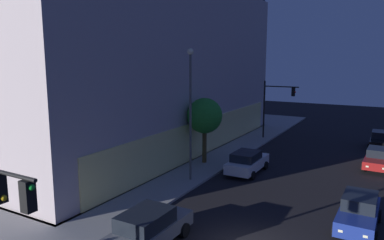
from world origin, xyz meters
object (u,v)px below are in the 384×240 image
(modern_building, at_px, (100,56))
(traffic_light_far_corner, at_px, (275,101))
(sidewalk_tree, at_px, (205,116))
(car_grey, at_px, (149,228))
(car_blue, at_px, (359,212))
(car_red, at_px, (378,158))
(car_white, at_px, (247,162))
(car_black, at_px, (381,140))
(street_lamp_sidewalk, at_px, (190,100))

(modern_building, distance_m, traffic_light_far_corner, 19.14)
(sidewalk_tree, distance_m, car_grey, 14.15)
(car_blue, bearing_deg, car_grey, 129.34)
(car_red, bearing_deg, sidewalk_tree, 114.66)
(modern_building, height_order, car_grey, modern_building)
(modern_building, relative_size, car_white, 7.18)
(traffic_light_far_corner, xyz_separation_m, car_red, (-6.11, -10.45, -3.40))
(sidewalk_tree, bearing_deg, car_red, -65.34)
(sidewalk_tree, relative_size, car_black, 1.26)
(traffic_light_far_corner, height_order, street_lamp_sidewalk, street_lamp_sidewalk)
(car_grey, distance_m, car_white, 12.77)
(street_lamp_sidewalk, xyz_separation_m, car_white, (3.91, -2.79, -4.97))
(car_red, relative_size, car_black, 1.08)
(sidewalk_tree, bearing_deg, car_black, -43.64)
(traffic_light_far_corner, relative_size, street_lamp_sidewalk, 0.67)
(street_lamp_sidewalk, distance_m, car_black, 21.60)
(car_red, xyz_separation_m, car_black, (7.43, 0.04, 0.03))
(modern_building, height_order, sidewalk_tree, modern_building)
(car_grey, bearing_deg, traffic_light_far_corner, 4.00)
(car_grey, relative_size, car_black, 1.10)
(car_blue, distance_m, car_black, 19.66)
(car_grey, distance_m, car_blue, 10.74)
(modern_building, relative_size, car_blue, 7.35)
(modern_building, xyz_separation_m, car_white, (-3.18, -17.80, -8.13))
(car_white, bearing_deg, street_lamp_sidewalk, 144.49)
(car_blue, height_order, car_white, car_blue)
(car_red, height_order, car_black, car_black)
(sidewalk_tree, height_order, car_black, sidewalk_tree)
(street_lamp_sidewalk, relative_size, car_white, 1.94)
(car_white, bearing_deg, car_black, -32.40)
(traffic_light_far_corner, xyz_separation_m, sidewalk_tree, (-11.93, 2.23, -0.15))
(car_blue, xyz_separation_m, car_white, (5.96, 8.35, -0.02))
(traffic_light_far_corner, relative_size, car_white, 1.31)
(street_lamp_sidewalk, height_order, car_grey, street_lamp_sidewalk)
(car_red, bearing_deg, car_grey, 155.46)
(car_black, bearing_deg, street_lamp_sidewalk, 146.89)
(car_white, bearing_deg, car_red, -54.34)
(car_grey, xyz_separation_m, car_blue, (6.81, -8.31, -0.04))
(car_blue, bearing_deg, street_lamp_sidewalk, 79.58)
(traffic_light_far_corner, bearing_deg, car_blue, -151.25)
(car_blue, xyz_separation_m, car_black, (19.66, -0.34, -0.04))
(car_red, bearing_deg, traffic_light_far_corner, 59.67)
(car_blue, bearing_deg, car_black, -1.00)
(modern_building, relative_size, street_lamp_sidewalk, 3.69)
(car_grey, bearing_deg, car_blue, -50.66)
(car_blue, relative_size, car_red, 1.00)
(car_blue, bearing_deg, car_red, -1.80)
(car_grey, height_order, car_black, car_grey)
(car_blue, bearing_deg, sidewalk_tree, 62.48)
(car_red, bearing_deg, street_lamp_sidewalk, 131.44)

